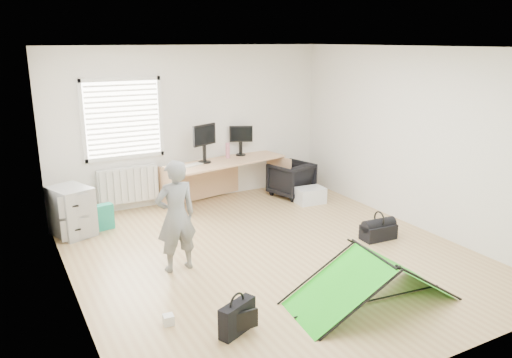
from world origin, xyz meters
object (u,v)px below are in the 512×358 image
monitor_right (241,145)px  office_chair (291,179)px  thermos (228,150)px  laptop_bag (237,318)px  person (176,216)px  kite (372,278)px  monitor_left (204,149)px  desk (227,181)px  duffel_bag (378,232)px  storage_crate (310,195)px  filing_cabinet (72,211)px

monitor_right → office_chair: 1.12m
thermos → laptop_bag: size_ratio=0.64×
person → kite: size_ratio=0.76×
monitor_left → desk: bearing=-29.8°
monitor_left → kite: 4.10m
kite → thermos: bearing=93.1°
monitor_left → thermos: size_ratio=1.86×
duffel_bag → storage_crate: bearing=91.1°
filing_cabinet → kite: filing_cabinet is taller
duffel_bag → laptop_bag: bearing=-154.4°
laptop_bag → thermos: bearing=41.3°
storage_crate → duffel_bag: 1.84m
thermos → duffel_bag: (1.06, -2.83, -0.77)m
monitor_left → thermos: monitor_left is taller
person → storage_crate: size_ratio=2.86×
monitor_left → storage_crate: bearing=-50.9°
storage_crate → laptop_bag: laptop_bag is taller
storage_crate → monitor_left: bearing=152.3°
monitor_right → thermos: 0.32m
monitor_left → storage_crate: 2.02m
storage_crate → duffel_bag: size_ratio=0.98×
desk → duffel_bag: bearing=-77.0°
duffel_bag → desk: bearing=117.0°
person → monitor_right: bearing=-133.8°
monitor_left → monitor_right: size_ratio=1.22×
office_chair → filing_cabinet: bearing=-13.9°
thermos → storage_crate: bearing=-41.1°
kite → laptop_bag: (-1.55, 0.17, -0.13)m
monitor_left → thermos: bearing=-8.8°
kite → duffel_bag: kite is taller
filing_cabinet → duffel_bag: (3.85, -2.28, -0.25)m
thermos → storage_crate: (1.13, -0.98, -0.74)m
filing_cabinet → person: size_ratio=0.51×
kite → duffel_bag: bearing=52.3°
desk → thermos: (0.11, 0.17, 0.51)m
office_chair → storage_crate: (0.06, -0.53, -0.17)m
monitor_left → office_chair: monitor_left is taller
storage_crate → person: bearing=-154.6°
duffel_bag → monitor_left: bearing=123.3°
monitor_left → kite: monitor_left is taller
person → kite: 2.42m
monitor_right → kite: bearing=-72.6°
office_chair → laptop_bag: 4.55m
office_chair → person: bearing=18.5°
filing_cabinet → monitor_right: bearing=-8.9°
monitor_right → laptop_bag: (-2.10, -4.08, -0.78)m
filing_cabinet → person: person is taller
desk → office_chair: bearing=-24.3°
storage_crate → office_chair: bearing=97.0°
monitor_right → person: 3.27m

